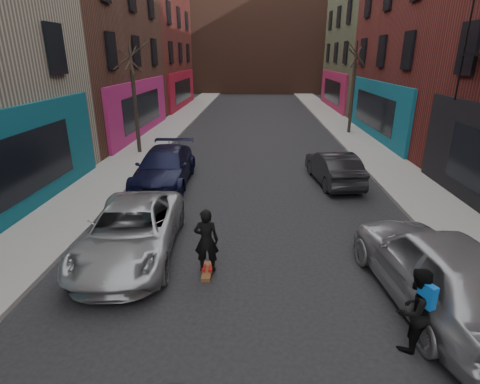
# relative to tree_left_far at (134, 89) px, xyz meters

# --- Properties ---
(sidewalk_left) EXTENTS (2.50, 84.00, 0.13)m
(sidewalk_left) POSITION_rel_tree_left_far_xyz_m (-0.05, 12.00, -3.31)
(sidewalk_left) COLOR gray
(sidewalk_left) RESTS_ON ground
(sidewalk_right) EXTENTS (2.50, 84.00, 0.13)m
(sidewalk_right) POSITION_rel_tree_left_far_xyz_m (12.45, 12.00, -3.31)
(sidewalk_right) COLOR gray
(sidewalk_right) RESTS_ON ground
(building_far) EXTENTS (40.00, 10.00, 14.00)m
(building_far) POSITION_rel_tree_left_far_xyz_m (6.20, 38.00, 3.62)
(building_far) COLOR #47281E
(building_far) RESTS_ON ground
(tree_left_far) EXTENTS (2.00, 2.00, 6.50)m
(tree_left_far) POSITION_rel_tree_left_far_xyz_m (0.00, 0.00, 0.00)
(tree_left_far) COLOR black
(tree_left_far) RESTS_ON sidewalk_left
(tree_right_far) EXTENTS (2.00, 2.00, 6.80)m
(tree_right_far) POSITION_rel_tree_left_far_xyz_m (12.40, 6.00, 0.15)
(tree_right_far) COLOR black
(tree_right_far) RESTS_ON sidewalk_right
(parked_left_far) EXTENTS (2.63, 5.10, 1.38)m
(parked_left_far) POSITION_rel_tree_left_far_xyz_m (3.00, -10.58, -2.69)
(parked_left_far) COLOR #999DA1
(parked_left_far) RESTS_ON ground
(parked_left_end) EXTENTS (2.19, 5.09, 1.46)m
(parked_left_end) POSITION_rel_tree_left_far_xyz_m (2.53, -4.88, -2.65)
(parked_left_end) COLOR black
(parked_left_end) RESTS_ON ground
(parked_right_far) EXTENTS (2.59, 5.24, 1.72)m
(parked_right_far) POSITION_rel_tree_left_far_xyz_m (10.01, -12.38, -2.52)
(parked_right_far) COLOR #94979D
(parked_right_far) RESTS_ON ground
(parked_right_end) EXTENTS (1.88, 4.16, 1.32)m
(parked_right_end) POSITION_rel_tree_left_far_xyz_m (9.40, -4.36, -2.72)
(parked_right_end) COLOR black
(parked_right_end) RESTS_ON ground
(skateboard) EXTENTS (0.24, 0.80, 0.10)m
(skateboard) POSITION_rel_tree_left_far_xyz_m (5.08, -11.42, -3.33)
(skateboard) COLOR brown
(skateboard) RESTS_ON ground
(skateboarder) EXTENTS (0.59, 0.39, 1.58)m
(skateboarder) POSITION_rel_tree_left_far_xyz_m (5.08, -11.42, -2.49)
(skateboarder) COLOR black
(skateboarder) RESTS_ON skateboard
(pedestrian) EXTENTS (0.96, 0.88, 1.61)m
(pedestrian) POSITION_rel_tree_left_far_xyz_m (9.03, -13.69, -2.57)
(pedestrian) COLOR black
(pedestrian) RESTS_ON ground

